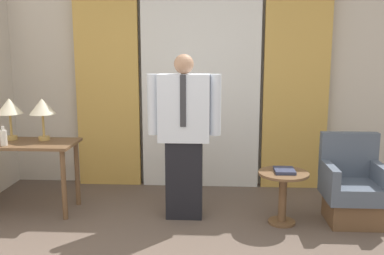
{
  "coord_description": "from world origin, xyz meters",
  "views": [
    {
      "loc": [
        0.19,
        -2.41,
        1.67
      ],
      "look_at": [
        -0.04,
        1.53,
        0.95
      ],
      "focal_mm": 40.0,
      "sensor_mm": 36.0,
      "label": 1
    }
  ],
  "objects_px": {
    "table_lamp_left": "(9,108)",
    "armchair": "(352,190)",
    "desk": "(24,154)",
    "book": "(284,171)",
    "table_lamp_right": "(42,108)",
    "bottle_near_edge": "(4,138)",
    "side_table": "(283,189)",
    "person": "(184,132)"
  },
  "relations": [
    {
      "from": "table_lamp_left",
      "to": "armchair",
      "type": "xyz_separation_m",
      "value": [
        3.48,
        -0.21,
        -0.75
      ]
    },
    {
      "from": "desk",
      "to": "book",
      "type": "height_order",
      "value": "desk"
    },
    {
      "from": "table_lamp_right",
      "to": "armchair",
      "type": "distance_m",
      "value": 3.22
    },
    {
      "from": "desk",
      "to": "bottle_near_edge",
      "type": "distance_m",
      "value": 0.29
    },
    {
      "from": "armchair",
      "to": "side_table",
      "type": "relative_size",
      "value": 1.66
    },
    {
      "from": "side_table",
      "to": "table_lamp_left",
      "type": "bearing_deg",
      "value": 173.89
    },
    {
      "from": "desk",
      "to": "bottle_near_edge",
      "type": "xyz_separation_m",
      "value": [
        -0.12,
        -0.16,
        0.2
      ]
    },
    {
      "from": "desk",
      "to": "person",
      "type": "relative_size",
      "value": 0.66
    },
    {
      "from": "book",
      "to": "armchair",
      "type": "bearing_deg",
      "value": 7.29
    },
    {
      "from": "armchair",
      "to": "side_table",
      "type": "bearing_deg",
      "value": -172.33
    },
    {
      "from": "table_lamp_right",
      "to": "table_lamp_left",
      "type": "bearing_deg",
      "value": 180.0
    },
    {
      "from": "table_lamp_right",
      "to": "armchair",
      "type": "xyz_separation_m",
      "value": [
        3.13,
        -0.21,
        -0.75
      ]
    },
    {
      "from": "bottle_near_edge",
      "to": "person",
      "type": "relative_size",
      "value": 0.12
    },
    {
      "from": "side_table",
      "to": "book",
      "type": "xyz_separation_m",
      "value": [
        0.01,
        0.01,
        0.18
      ]
    },
    {
      "from": "table_lamp_right",
      "to": "book",
      "type": "height_order",
      "value": "table_lamp_right"
    },
    {
      "from": "desk",
      "to": "person",
      "type": "height_order",
      "value": "person"
    },
    {
      "from": "armchair",
      "to": "side_table",
      "type": "height_order",
      "value": "armchair"
    },
    {
      "from": "person",
      "to": "table_lamp_right",
      "type": "bearing_deg",
      "value": 172.75
    },
    {
      "from": "table_lamp_left",
      "to": "table_lamp_right",
      "type": "height_order",
      "value": "same"
    },
    {
      "from": "person",
      "to": "armchair",
      "type": "distance_m",
      "value": 1.74
    },
    {
      "from": "bottle_near_edge",
      "to": "armchair",
      "type": "bearing_deg",
      "value": 1.12
    },
    {
      "from": "table_lamp_left",
      "to": "bottle_near_edge",
      "type": "xyz_separation_m",
      "value": [
        0.05,
        -0.27,
        -0.26
      ]
    },
    {
      "from": "bottle_near_edge",
      "to": "book",
      "type": "distance_m",
      "value": 2.76
    },
    {
      "from": "bottle_near_edge",
      "to": "book",
      "type": "bearing_deg",
      "value": -0.41
    },
    {
      "from": "desk",
      "to": "side_table",
      "type": "distance_m",
      "value": 2.64
    },
    {
      "from": "armchair",
      "to": "table_lamp_right",
      "type": "bearing_deg",
      "value": 176.22
    },
    {
      "from": "table_lamp_left",
      "to": "table_lamp_right",
      "type": "bearing_deg",
      "value": 0.0
    },
    {
      "from": "book",
      "to": "side_table",
      "type": "bearing_deg",
      "value": -145.78
    },
    {
      "from": "table_lamp_left",
      "to": "book",
      "type": "relative_size",
      "value": 1.96
    },
    {
      "from": "table_lamp_left",
      "to": "table_lamp_right",
      "type": "relative_size",
      "value": 1.0
    },
    {
      "from": "armchair",
      "to": "table_lamp_left",
      "type": "bearing_deg",
      "value": 176.6
    },
    {
      "from": "bottle_near_edge",
      "to": "book",
      "type": "height_order",
      "value": "bottle_near_edge"
    },
    {
      "from": "side_table",
      "to": "book",
      "type": "bearing_deg",
      "value": 34.22
    },
    {
      "from": "bottle_near_edge",
      "to": "side_table",
      "type": "xyz_separation_m",
      "value": [
        2.74,
        -0.03,
        -0.47
      ]
    },
    {
      "from": "bottle_near_edge",
      "to": "person",
      "type": "xyz_separation_m",
      "value": [
        1.78,
        0.08,
        0.06
      ]
    },
    {
      "from": "table_lamp_left",
      "to": "table_lamp_right",
      "type": "distance_m",
      "value": 0.35
    },
    {
      "from": "armchair",
      "to": "desk",
      "type": "bearing_deg",
      "value": 178.36
    },
    {
      "from": "table_lamp_right",
      "to": "armchair",
      "type": "relative_size",
      "value": 0.51
    },
    {
      "from": "person",
      "to": "book",
      "type": "height_order",
      "value": "person"
    },
    {
      "from": "table_lamp_left",
      "to": "bottle_near_edge",
      "type": "relative_size",
      "value": 2.24
    },
    {
      "from": "desk",
      "to": "table_lamp_right",
      "type": "relative_size",
      "value": 2.45
    },
    {
      "from": "person",
      "to": "side_table",
      "type": "distance_m",
      "value": 1.1
    }
  ]
}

